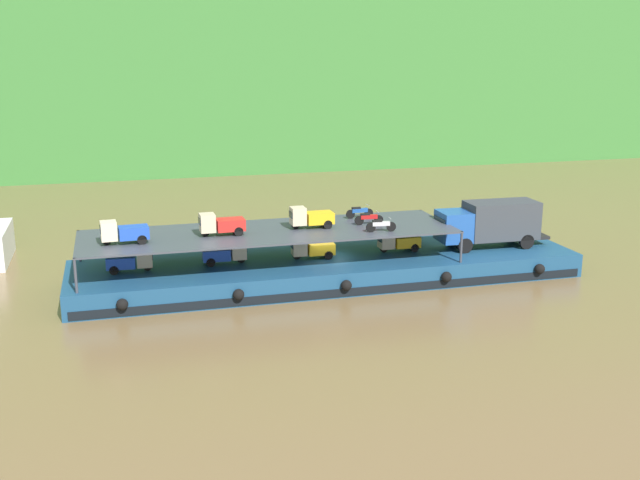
# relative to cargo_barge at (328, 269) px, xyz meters

# --- Properties ---
(ground_plane) EXTENTS (400.00, 400.00, 0.00)m
(ground_plane) POSITION_rel_cargo_barge_xyz_m (-0.00, 0.03, -0.75)
(ground_plane) COLOR brown
(hillside_far_bank) EXTENTS (132.11, 30.16, 35.90)m
(hillside_far_bank) POSITION_rel_cargo_barge_xyz_m (-0.00, 56.34, 19.47)
(hillside_far_bank) COLOR #387533
(hillside_far_bank) RESTS_ON ground
(cargo_barge) EXTENTS (32.39, 8.11, 1.50)m
(cargo_barge) POSITION_rel_cargo_barge_xyz_m (0.00, 0.00, 0.00)
(cargo_barge) COLOR navy
(cargo_barge) RESTS_ON ground
(covered_lorry) EXTENTS (7.90, 2.46, 3.10)m
(covered_lorry) POSITION_rel_cargo_barge_xyz_m (11.21, -0.34, 2.45)
(covered_lorry) COLOR #1E4C99
(covered_lorry) RESTS_ON cargo_barge
(cargo_rack) EXTENTS (23.19, 6.78, 2.00)m
(cargo_rack) POSITION_rel_cargo_barge_xyz_m (-3.80, 0.03, 2.69)
(cargo_rack) COLOR #383D47
(cargo_rack) RESTS_ON cargo_barge
(mini_truck_lower_stern) EXTENTS (2.79, 1.29, 1.38)m
(mini_truck_lower_stern) POSITION_rel_cargo_barge_xyz_m (-12.30, 0.21, 1.44)
(mini_truck_lower_stern) COLOR #1E47B7
(mini_truck_lower_stern) RESTS_ON cargo_barge
(mini_truck_lower_aft) EXTENTS (2.77, 1.26, 1.38)m
(mini_truck_lower_aft) POSITION_rel_cargo_barge_xyz_m (-6.55, 0.42, 1.44)
(mini_truck_lower_aft) COLOR #1E47B7
(mini_truck_lower_aft) RESTS_ON cargo_barge
(mini_truck_lower_mid) EXTENTS (2.79, 1.28, 1.38)m
(mini_truck_lower_mid) POSITION_rel_cargo_barge_xyz_m (-1.03, 0.15, 1.44)
(mini_truck_lower_mid) COLOR gold
(mini_truck_lower_mid) RESTS_ON cargo_barge
(mini_truck_lower_fore) EXTENTS (2.75, 1.22, 1.38)m
(mini_truck_lower_fore) POSITION_rel_cargo_barge_xyz_m (4.91, 0.33, 1.44)
(mini_truck_lower_fore) COLOR gold
(mini_truck_lower_fore) RESTS_ON cargo_barge
(mini_truck_upper_stern) EXTENTS (2.79, 1.30, 1.38)m
(mini_truck_upper_stern) POSITION_rel_cargo_barge_xyz_m (-12.60, -0.77, 3.44)
(mini_truck_upper_stern) COLOR #1E47B7
(mini_truck_upper_stern) RESTS_ON cargo_rack
(mini_truck_upper_mid) EXTENTS (2.77, 1.26, 1.38)m
(mini_truck_upper_mid) POSITION_rel_cargo_barge_xyz_m (-6.84, -0.24, 3.44)
(mini_truck_upper_mid) COLOR red
(mini_truck_upper_mid) RESTS_ON cargo_rack
(mini_truck_upper_fore) EXTENTS (2.75, 1.21, 1.38)m
(mini_truck_upper_fore) POSITION_rel_cargo_barge_xyz_m (-1.10, 0.15, 3.44)
(mini_truck_upper_fore) COLOR gold
(mini_truck_upper_fore) RESTS_ON cargo_rack
(motorcycle_upper_port) EXTENTS (1.90, 0.55, 0.87)m
(motorcycle_upper_port) POSITION_rel_cargo_barge_xyz_m (2.81, -2.01, 3.18)
(motorcycle_upper_port) COLOR black
(motorcycle_upper_port) RESTS_ON cargo_rack
(motorcycle_upper_centre) EXTENTS (1.90, 0.55, 0.87)m
(motorcycle_upper_centre) POSITION_rel_cargo_barge_xyz_m (2.72, 0.03, 3.18)
(motorcycle_upper_centre) COLOR black
(motorcycle_upper_centre) RESTS_ON cargo_rack
(motorcycle_upper_stbd) EXTENTS (1.90, 0.55, 0.87)m
(motorcycle_upper_stbd) POSITION_rel_cargo_barge_xyz_m (2.77, 2.06, 3.18)
(motorcycle_upper_stbd) COLOR black
(motorcycle_upper_stbd) RESTS_ON cargo_rack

